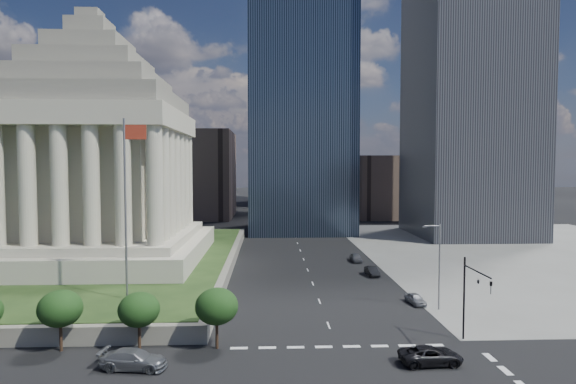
{
  "coord_description": "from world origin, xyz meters",
  "views": [
    {
      "loc": [
        -6.25,
        -29.34,
        16.64
      ],
      "look_at": [
        -4.42,
        15.94,
        14.23
      ],
      "focal_mm": 30.0,
      "sensor_mm": 36.0,
      "label": 1
    }
  ],
  "objects": [
    {
      "name": "ground",
      "position": [
        0.0,
        100.0,
        0.0
      ],
      "size": [
        500.0,
        500.0,
        0.0
      ],
      "primitive_type": "plane",
      "color": "black",
      "rests_on": "ground"
    },
    {
      "name": "sidewalk_ne",
      "position": [
        46.0,
        60.0,
        0.01
      ],
      "size": [
        68.0,
        90.0,
        0.03
      ],
      "primitive_type": "cube",
      "color": "slate",
      "rests_on": "ground"
    },
    {
      "name": "plaza_terrace",
      "position": [
        -45.0,
        50.0,
        0.9
      ],
      "size": [
        66.0,
        70.0,
        1.8
      ],
      "primitive_type": "cube",
      "color": "#69665A",
      "rests_on": "ground"
    },
    {
      "name": "plaza_lawn",
      "position": [
        -45.0,
        50.0,
        1.85
      ],
      "size": [
        64.0,
        68.0,
        0.1
      ],
      "primitive_type": "cube",
      "color": "#1E3515",
      "rests_on": "plaza_terrace"
    },
    {
      "name": "war_memorial",
      "position": [
        -34.0,
        48.0,
        21.4
      ],
      "size": [
        34.0,
        34.0,
        39.0
      ],
      "primitive_type": null,
      "color": "#ADA891",
      "rests_on": "plaza_lawn"
    },
    {
      "name": "flagpole",
      "position": [
        -21.83,
        24.0,
        13.11
      ],
      "size": [
        2.52,
        0.24,
        20.0
      ],
      "color": "slate",
      "rests_on": "plaza_lawn"
    },
    {
      "name": "midrise_glass",
      "position": [
        2.0,
        95.0,
        30.0
      ],
      "size": [
        26.0,
        26.0,
        60.0
      ],
      "primitive_type": "cube",
      "color": "black",
      "rests_on": "ground"
    },
    {
      "name": "highrise_ne",
      "position": [
        42.0,
        85.0,
        50.0
      ],
      "size": [
        26.0,
        28.0,
        100.0
      ],
      "primitive_type": "cube",
      "color": "black",
      "rests_on": "ground"
    },
    {
      "name": "building_filler_ne",
      "position": [
        32.0,
        130.0,
        10.0
      ],
      "size": [
        20.0,
        30.0,
        20.0
      ],
      "primitive_type": "cube",
      "color": "brown",
      "rests_on": "ground"
    },
    {
      "name": "building_filler_nw",
      "position": [
        -30.0,
        130.0,
        14.0
      ],
      "size": [
        24.0,
        30.0,
        28.0
      ],
      "primitive_type": "cube",
      "color": "brown",
      "rests_on": "ground"
    },
    {
      "name": "traffic_signal_ne",
      "position": [
        12.5,
        13.7,
        5.25
      ],
      "size": [
        0.3,
        5.74,
        8.0
      ],
      "color": "black",
      "rests_on": "ground"
    },
    {
      "name": "street_lamp_north",
      "position": [
        13.33,
        25.0,
        5.66
      ],
      "size": [
        2.13,
        0.22,
        10.0
      ],
      "color": "slate",
      "rests_on": "ground"
    },
    {
      "name": "pickup_truck",
      "position": [
        7.39,
        9.82,
        0.74
      ],
      "size": [
        5.46,
        2.74,
        1.48
      ],
      "primitive_type": "imported",
      "rotation": [
        0.0,
        0.0,
        1.62
      ],
      "color": "black",
      "rests_on": "ground"
    },
    {
      "name": "suv_grey",
      "position": [
        -17.37,
        9.83,
        0.8
      ],
      "size": [
        2.94,
        5.76,
        1.6
      ],
      "primitive_type": "imported",
      "rotation": [
        0.0,
        0.0,
        1.44
      ],
      "color": "#575A5F",
      "rests_on": "ground"
    },
    {
      "name": "parked_sedan_near",
      "position": [
        11.5,
        27.37,
        0.64
      ],
      "size": [
        3.91,
        1.99,
        1.27
      ],
      "primitive_type": "imported",
      "rotation": [
        0.0,
        0.0,
        0.13
      ],
      "color": "gray",
      "rests_on": "ground"
    },
    {
      "name": "parked_sedan_mid",
      "position": [
        9.47,
        42.58,
        0.68
      ],
      "size": [
        4.22,
        1.72,
        1.36
      ],
      "primitive_type": "imported",
      "rotation": [
        0.0,
        0.0,
        0.07
      ],
      "color": "black",
      "rests_on": "ground"
    },
    {
      "name": "parked_sedan_far",
      "position": [
        9.0,
        53.55,
        0.72
      ],
      "size": [
        4.26,
        1.81,
        1.44
      ],
      "primitive_type": "imported",
      "rotation": [
        0.0,
        0.0,
        0.03
      ],
      "color": "#515258",
      "rests_on": "ground"
    }
  ]
}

